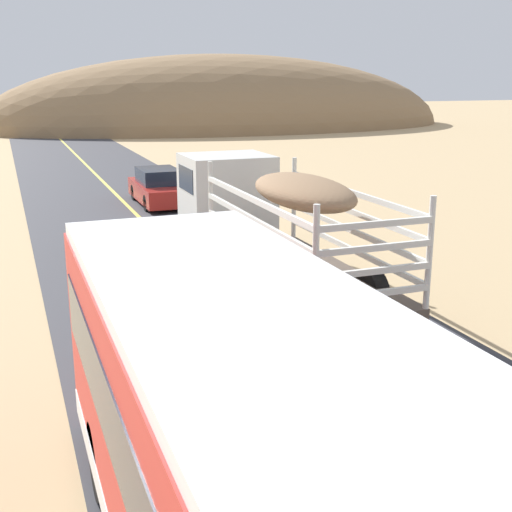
{
  "coord_description": "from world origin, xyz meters",
  "views": [
    {
      "loc": [
        -4.55,
        -0.58,
        5.17
      ],
      "look_at": [
        0.0,
        11.4,
        1.67
      ],
      "focal_mm": 46.42,
      "sensor_mm": 36.0,
      "label": 1
    }
  ],
  "objects": [
    {
      "name": "distant_hill",
      "position": [
        17.47,
        66.63,
        0.0
      ],
      "size": [
        49.64,
        23.8,
        14.73
      ],
      "primitive_type": "ellipsoid",
      "color": "#8D6E4C",
      "rests_on": "ground"
    },
    {
      "name": "bus",
      "position": [
        -2.63,
        3.69,
        1.75
      ],
      "size": [
        2.54,
        10.0,
        3.21
      ],
      "color": "red",
      "rests_on": "road_surface"
    },
    {
      "name": "car_far",
      "position": [
        1.33,
        26.19,
        0.69
      ],
      "size": [
        1.8,
        4.4,
        1.46
      ],
      "color": "#B2261E",
      "rests_on": "road_surface"
    },
    {
      "name": "livestock_truck",
      "position": [
        1.59,
        15.88,
        1.79
      ],
      "size": [
        2.53,
        9.7,
        3.02
      ],
      "color": "silver",
      "rests_on": "road_surface"
    }
  ]
}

